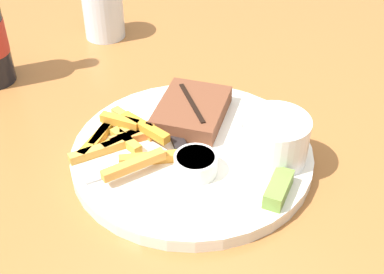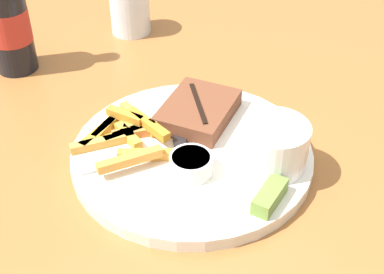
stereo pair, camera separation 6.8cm
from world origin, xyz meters
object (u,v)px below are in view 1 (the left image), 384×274
(fork_utensil, at_px, (132,167))
(drinking_glass, at_px, (103,13))
(knife_utensil, at_px, (173,131))
(dinner_plate, at_px, (192,154))
(coleslaw_cup, at_px, (275,137))
(pickle_spear, at_px, (278,189))
(steak_portion, at_px, (192,110))
(dipping_sauce_cup, at_px, (196,163))

(fork_utensil, height_order, drinking_glass, drinking_glass)
(knife_utensil, height_order, drinking_glass, drinking_glass)
(fork_utensil, bearing_deg, knife_utensil, 29.11)
(dinner_plate, bearing_deg, coleslaw_cup, -54.98)
(pickle_spear, bearing_deg, dinner_plate, 93.51)
(coleslaw_cup, xyz_separation_m, drinking_glass, (0.08, 0.44, -0.01))
(steak_portion, height_order, coleslaw_cup, coleslaw_cup)
(dinner_plate, bearing_deg, fork_utensil, 159.80)
(dipping_sauce_cup, height_order, knife_utensil, dipping_sauce_cup)
(dipping_sauce_cup, xyz_separation_m, drinking_glass, (0.17, 0.39, 0.01))
(steak_portion, relative_size, pickle_spear, 2.33)
(dinner_plate, relative_size, dipping_sauce_cup, 5.88)
(knife_utensil, bearing_deg, dinner_plate, -160.80)
(steak_portion, distance_m, pickle_spear, 0.19)
(steak_portion, xyz_separation_m, drinking_glass, (0.09, 0.31, 0.01))
(pickle_spear, relative_size, fork_utensil, 0.47)
(dinner_plate, relative_size, steak_portion, 2.20)
(steak_portion, distance_m, fork_utensil, 0.13)
(pickle_spear, bearing_deg, knife_utensil, 90.11)
(steak_portion, xyz_separation_m, pickle_spear, (-0.04, -0.18, -0.00))
(dinner_plate, height_order, fork_utensil, fork_utensil)
(steak_portion, bearing_deg, dinner_plate, -135.98)
(fork_utensil, relative_size, drinking_glass, 1.47)
(dipping_sauce_cup, bearing_deg, dinner_plate, 49.42)
(dinner_plate, distance_m, pickle_spear, 0.13)
(coleslaw_cup, bearing_deg, knife_utensil, 112.20)
(coleslaw_cup, distance_m, dipping_sauce_cup, 0.10)
(steak_portion, relative_size, dipping_sauce_cup, 2.68)
(steak_portion, xyz_separation_m, knife_utensil, (-0.04, -0.01, -0.01))
(coleslaw_cup, distance_m, knife_utensil, 0.14)
(dinner_plate, distance_m, coleslaw_cup, 0.11)
(dipping_sauce_cup, height_order, fork_utensil, dipping_sauce_cup)
(fork_utensil, bearing_deg, dinner_plate, 0.00)
(dinner_plate, xyz_separation_m, steak_portion, (0.05, 0.05, 0.02))
(fork_utensil, bearing_deg, drinking_glass, 76.16)
(dinner_plate, distance_m, drinking_glass, 0.39)
(coleslaw_cup, height_order, dipping_sauce_cup, coleslaw_cup)
(pickle_spear, bearing_deg, coleslaw_cup, 41.91)
(pickle_spear, xyz_separation_m, drinking_glass, (0.14, 0.49, 0.02))
(pickle_spear, height_order, fork_utensil, pickle_spear)
(dinner_plate, relative_size, knife_utensil, 2.07)
(drinking_glass, bearing_deg, pickle_spear, -105.48)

